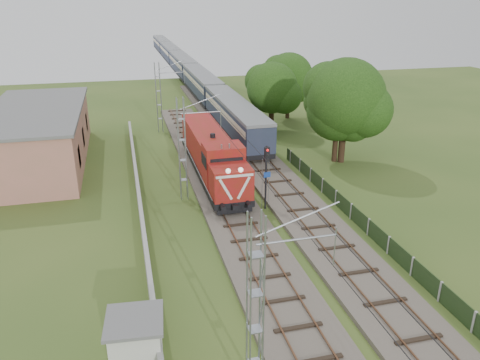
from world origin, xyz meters
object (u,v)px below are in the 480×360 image
object	(u,v)px
coach_rake	(182,64)
signal_post	(267,167)
relay_hut	(136,342)
locomotive	(212,154)

from	to	relation	value
coach_rake	signal_post	size ratio (longest dim) A/B	21.98
relay_hut	signal_post	bearing A→B (deg)	54.18
relay_hut	coach_rake	bearing A→B (deg)	80.85
locomotive	signal_post	size ratio (longest dim) A/B	3.44
coach_rake	signal_post	world-z (taller)	signal_post
coach_rake	relay_hut	distance (m)	78.02
locomotive	signal_post	distance (m)	7.82
signal_post	relay_hut	size ratio (longest dim) A/B	1.91
locomotive	relay_hut	size ratio (longest dim) A/B	6.55
coach_rake	relay_hut	xyz separation A→B (m)	(-12.40, -77.01, -1.18)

